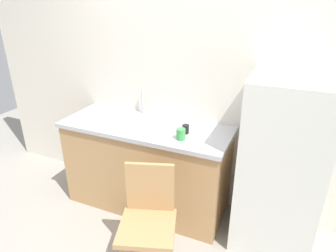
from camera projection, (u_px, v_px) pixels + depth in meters
back_wall at (194, 75)px, 2.75m from camera, size 4.80×0.10×2.64m
cabinet_base at (147, 167)px, 2.94m from camera, size 1.57×0.60×0.85m
countertop at (146, 127)px, 2.76m from camera, size 1.61×0.64×0.04m
faucet at (143, 101)px, 2.97m from camera, size 0.02×0.02×0.25m
refrigerator at (281, 167)px, 2.37m from camera, size 0.62×0.60×1.47m
chair at (148, 219)px, 2.16m from camera, size 0.51×0.51×0.89m
dish_tray at (127, 124)px, 2.69m from camera, size 0.28×0.20×0.05m
cup_black at (186, 129)px, 2.57m from camera, size 0.06×0.06×0.08m
cup_green at (181, 134)px, 2.45m from camera, size 0.08×0.08×0.10m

